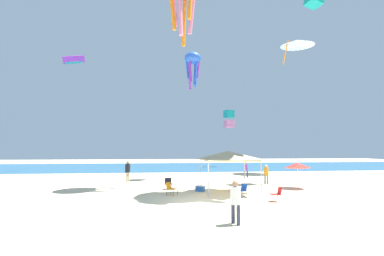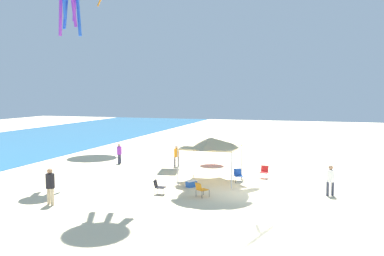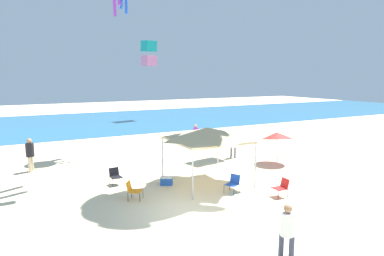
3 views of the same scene
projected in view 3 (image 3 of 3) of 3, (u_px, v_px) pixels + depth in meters
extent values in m
cube|color=beige|center=(192.00, 215.00, 13.17)|extent=(120.00, 120.00, 0.10)
cube|color=#28668E|center=(74.00, 123.00, 38.66)|extent=(120.00, 21.52, 0.02)
cylinder|color=#B7B7BC|center=(193.00, 176.00, 14.48)|extent=(0.07, 0.07, 2.20)
cylinder|color=#B7B7BC|center=(255.00, 166.00, 16.02)|extent=(0.07, 0.07, 2.20)
cylinder|color=#B7B7BC|center=(163.00, 159.00, 17.44)|extent=(0.07, 0.07, 2.20)
cylinder|color=#B7B7BC|center=(218.00, 152.00, 18.98)|extent=(0.07, 0.07, 2.20)
cube|color=#D1B784|center=(207.00, 140.00, 16.56)|extent=(3.46, 3.47, 0.10)
pyramid|color=#D1B784|center=(207.00, 133.00, 16.51)|extent=(3.39, 3.40, 0.56)
cylinder|color=silver|center=(277.00, 148.00, 20.58)|extent=(0.13, 0.32, 1.93)
cone|color=red|center=(277.00, 136.00, 20.60)|extent=(1.93, 1.94, 0.75)
cylinder|color=black|center=(224.00, 189.00, 15.45)|extent=(0.02, 0.02, 0.40)
cylinder|color=black|center=(234.00, 191.00, 15.14)|extent=(0.02, 0.02, 0.40)
cylinder|color=black|center=(230.00, 186.00, 15.86)|extent=(0.02, 0.02, 0.40)
cylinder|color=black|center=(239.00, 188.00, 15.55)|extent=(0.02, 0.02, 0.40)
cube|color=blue|center=(232.00, 185.00, 15.47)|extent=(0.69, 0.69, 0.03)
cube|color=blue|center=(235.00, 179.00, 15.66)|extent=(0.33, 0.50, 0.41)
cylinder|color=black|center=(140.00, 198.00, 14.33)|extent=(0.02, 0.02, 0.40)
cylinder|color=black|center=(143.00, 194.00, 14.84)|extent=(0.02, 0.02, 0.40)
cylinder|color=black|center=(128.00, 197.00, 14.40)|extent=(0.02, 0.02, 0.40)
cylinder|color=black|center=(132.00, 193.00, 14.91)|extent=(0.02, 0.02, 0.40)
cube|color=orange|center=(135.00, 191.00, 14.59)|extent=(0.72, 0.72, 0.03)
cube|color=orange|center=(129.00, 186.00, 14.59)|extent=(0.39, 0.48, 0.41)
cylinder|color=black|center=(271.00, 192.00, 15.11)|extent=(0.02, 0.02, 0.40)
cylinder|color=black|center=(278.00, 195.00, 14.64)|extent=(0.02, 0.02, 0.40)
cylinder|color=black|center=(280.00, 190.00, 15.32)|extent=(0.02, 0.02, 0.40)
cylinder|color=black|center=(288.00, 194.00, 14.85)|extent=(0.02, 0.02, 0.40)
cube|color=red|center=(279.00, 188.00, 14.95)|extent=(0.55, 0.55, 0.03)
cube|color=red|center=(285.00, 183.00, 15.04)|extent=(0.16, 0.50, 0.41)
cylinder|color=black|center=(113.00, 183.00, 16.29)|extent=(0.02, 0.02, 0.40)
cylinder|color=black|center=(123.00, 182.00, 16.56)|extent=(0.02, 0.02, 0.40)
cylinder|color=black|center=(109.00, 181.00, 16.72)|extent=(0.02, 0.02, 0.40)
cylinder|color=black|center=(119.00, 179.00, 16.99)|extent=(0.02, 0.02, 0.40)
cube|color=black|center=(116.00, 177.00, 16.61)|extent=(0.56, 0.56, 0.03)
cube|color=black|center=(114.00, 172.00, 16.82)|extent=(0.50, 0.17, 0.41)
cube|color=blue|center=(167.00, 181.00, 16.69)|extent=(0.72, 0.65, 0.36)
cube|color=white|center=(167.00, 177.00, 16.66)|extent=(0.74, 0.67, 0.04)
cylinder|color=#C6B28C|center=(30.00, 165.00, 18.81)|extent=(0.17, 0.17, 0.87)
cylinder|color=#C6B28C|center=(32.00, 163.00, 19.14)|extent=(0.17, 0.17, 0.87)
cylinder|color=black|center=(30.00, 150.00, 18.85)|extent=(0.45, 0.45, 0.75)
sphere|color=#A87A56|center=(29.00, 141.00, 18.78)|extent=(0.28, 0.28, 0.28)
cylinder|color=#33384C|center=(197.00, 140.00, 26.41)|extent=(0.15, 0.15, 0.74)
cylinder|color=#33384C|center=(194.00, 140.00, 26.27)|extent=(0.15, 0.15, 0.74)
cylinder|color=purple|center=(196.00, 132.00, 26.23)|extent=(0.39, 0.39, 0.65)
sphere|color=tan|center=(196.00, 126.00, 26.17)|extent=(0.24, 0.24, 0.24)
cylinder|color=#33384C|center=(281.00, 246.00, 9.86)|extent=(0.15, 0.15, 0.79)
cylinder|color=#33384C|center=(291.00, 249.00, 9.68)|extent=(0.15, 0.15, 0.79)
cylinder|color=white|center=(287.00, 224.00, 9.66)|extent=(0.41, 0.41, 0.68)
sphere|color=#A87A56|center=(288.00, 208.00, 9.59)|extent=(0.26, 0.26, 0.26)
cylinder|color=slate|center=(231.00, 152.00, 22.31)|extent=(0.15, 0.15, 0.75)
cylinder|color=slate|center=(235.00, 152.00, 22.12)|extent=(0.15, 0.15, 0.75)
cylinder|color=orange|center=(233.00, 142.00, 22.10)|extent=(0.39, 0.39, 0.65)
sphere|color=beige|center=(233.00, 135.00, 22.04)|extent=(0.24, 0.24, 0.24)
cube|color=teal|center=(149.00, 46.00, 40.95)|extent=(1.73, 1.76, 1.32)
cube|color=pink|center=(149.00, 61.00, 41.21)|extent=(1.73, 1.76, 1.32)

